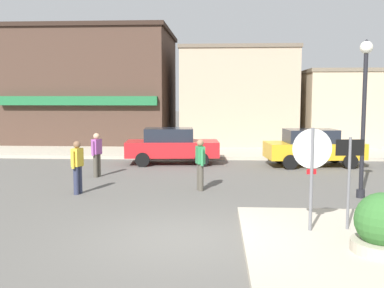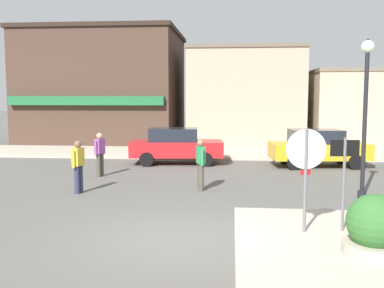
{
  "view_description": "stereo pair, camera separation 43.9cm",
  "coord_description": "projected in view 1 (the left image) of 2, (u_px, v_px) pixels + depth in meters",
  "views": [
    {
      "loc": [
        0.71,
        -8.99,
        2.93
      ],
      "look_at": [
        -0.08,
        4.5,
        1.5
      ],
      "focal_mm": 42.0,
      "sensor_mm": 36.0,
      "label": 1
    },
    {
      "loc": [
        1.15,
        -8.95,
        2.93
      ],
      "look_at": [
        -0.08,
        4.5,
        1.5
      ],
      "focal_mm": 42.0,
      "sensor_mm": 36.0,
      "label": 2
    }
  ],
  "objects": [
    {
      "name": "building_storefront_left_near",
      "position": [
        237.0,
        97.0,
        27.72
      ],
      "size": [
        6.7,
        6.98,
        5.76
      ],
      "color": "tan",
      "rests_on": "ground"
    },
    {
      "name": "one_way_sign",
      "position": [
        349.0,
        174.0,
        9.34
      ],
      "size": [
        0.6,
        0.08,
        2.1
      ],
      "color": "slate",
      "rests_on": "ground"
    },
    {
      "name": "pedestrian_kerb_side",
      "position": [
        77.0,
        166.0,
        13.47
      ],
      "size": [
        0.31,
        0.55,
        1.61
      ],
      "color": "#2D334C",
      "rests_on": "ground"
    },
    {
      "name": "parked_car_nearest",
      "position": [
        171.0,
        145.0,
        19.57
      ],
      "size": [
        4.13,
        2.14,
        1.56
      ],
      "color": "red",
      "rests_on": "ground"
    },
    {
      "name": "planter",
      "position": [
        382.0,
        229.0,
        8.05
      ],
      "size": [
        1.1,
        1.1,
        1.23
      ],
      "color": "#ADA38E",
      "rests_on": "ground"
    },
    {
      "name": "parked_car_second",
      "position": [
        313.0,
        147.0,
        18.94
      ],
      "size": [
        4.17,
        2.23,
        1.56
      ],
      "color": "gold",
      "rests_on": "ground"
    },
    {
      "name": "pedestrian_crossing_near",
      "position": [
        200.0,
        163.0,
        14.0
      ],
      "size": [
        0.32,
        0.55,
        1.61
      ],
      "color": "#4C473D",
      "rests_on": "ground"
    },
    {
      "name": "lamp_post",
      "position": [
        364.0,
        96.0,
        12.76
      ],
      "size": [
        0.36,
        0.36,
        4.54
      ],
      "color": "black",
      "rests_on": "ground"
    },
    {
      "name": "pedestrian_crossing_far",
      "position": [
        97.0,
        153.0,
        16.33
      ],
      "size": [
        0.34,
        0.54,
        1.61
      ],
      "color": "#4C473D",
      "rests_on": "ground"
    },
    {
      "name": "ground_plane",
      "position": [
        183.0,
        239.0,
        9.27
      ],
      "size": [
        160.0,
        160.0,
        0.0
      ],
      "primitive_type": "plane",
      "color": "#5B5954"
    },
    {
      "name": "kerb_far",
      "position": [
        204.0,
        153.0,
        22.8
      ],
      "size": [
        80.0,
        4.0,
        0.15
      ],
      "primitive_type": "cube",
      "color": "#B7AD99",
      "rests_on": "ground"
    },
    {
      "name": "stop_sign",
      "position": [
        312.0,
        166.0,
        9.23
      ],
      "size": [
        0.82,
        0.1,
        2.3
      ],
      "color": "slate",
      "rests_on": "ground"
    },
    {
      "name": "building_corner_shop",
      "position": [
        98.0,
        87.0,
        28.79
      ],
      "size": [
        9.57,
        8.49,
        7.02
      ],
      "color": "#473328",
      "rests_on": "ground"
    },
    {
      "name": "building_storefront_left_mid",
      "position": [
        346.0,
        108.0,
        26.7
      ],
      "size": [
        5.29,
        5.65,
        4.45
      ],
      "color": "tan",
      "rests_on": "ground"
    }
  ]
}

